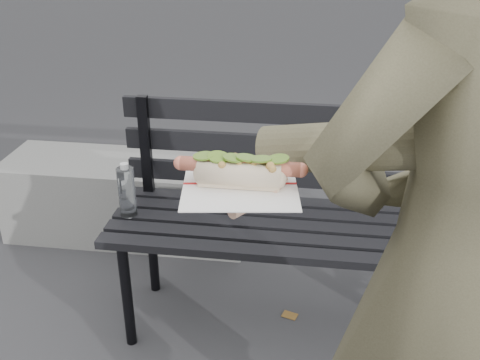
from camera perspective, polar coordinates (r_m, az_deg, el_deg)
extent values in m
cylinder|color=black|center=(2.17, -11.42, -11.41)|extent=(0.04, 0.04, 0.45)
cylinder|color=black|center=(2.43, -8.91, -6.61)|extent=(0.04, 0.04, 0.45)
cube|color=black|center=(1.92, 7.32, -7.76)|extent=(1.50, 0.07, 0.03)
cube|color=black|center=(1.99, 7.38, -6.32)|extent=(1.50, 0.07, 0.03)
cube|color=black|center=(2.07, 7.44, -4.98)|extent=(1.50, 0.07, 0.03)
cube|color=black|center=(2.15, 7.49, -3.74)|extent=(1.50, 0.07, 0.03)
cube|color=black|center=(2.22, 7.54, -2.59)|extent=(1.50, 0.07, 0.03)
cube|color=black|center=(2.24, -9.55, 3.29)|extent=(0.04, 0.03, 0.42)
cube|color=black|center=(2.20, 7.71, 0.17)|extent=(1.50, 0.02, 0.08)
cube|color=black|center=(2.15, 7.92, 3.29)|extent=(1.50, 0.02, 0.08)
cube|color=black|center=(2.10, 8.14, 6.55)|extent=(1.50, 0.02, 0.08)
cylinder|color=white|center=(2.11, -11.43, -1.20)|extent=(0.06, 0.06, 0.19)
cylinder|color=white|center=(2.07, -11.69, 1.39)|extent=(0.03, 0.03, 0.02)
cube|color=slate|center=(2.88, -11.32, -1.79)|extent=(1.20, 0.40, 0.40)
imported|color=#4B4832|center=(1.16, 21.25, -9.59)|extent=(0.76, 0.64, 1.77)
cylinder|color=#4B4832|center=(1.00, 15.84, 3.48)|extent=(0.51, 0.23, 0.19)
cylinder|color=#D8A384|center=(0.95, 2.47, -0.96)|extent=(0.09, 0.08, 0.07)
ellipsoid|color=#D8A384|center=(0.95, 0.00, -1.35)|extent=(0.10, 0.12, 0.03)
cylinder|color=#D8A384|center=(0.93, -3.62, -1.88)|extent=(0.05, 0.02, 0.02)
cylinder|color=#D8A384|center=(0.95, -3.38, -1.31)|extent=(0.05, 0.02, 0.02)
cylinder|color=#D8A384|center=(0.96, -3.16, -0.77)|extent=(0.05, 0.02, 0.02)
cylinder|color=#D8A384|center=(0.98, -2.94, -0.24)|extent=(0.05, 0.02, 0.02)
cylinder|color=#D8A384|center=(0.90, 0.15, -2.90)|extent=(0.04, 0.05, 0.02)
cube|color=white|center=(0.94, 0.00, -0.44)|extent=(0.21, 0.21, 0.00)
cube|color=#B21E1E|center=(0.94, 0.00, -0.35)|extent=(0.19, 0.03, 0.00)
cylinder|color=#D56C52|center=(0.93, 0.00, 1.39)|extent=(0.20, 0.02, 0.02)
sphere|color=#D56C52|center=(0.94, -6.03, 1.73)|extent=(0.03, 0.02, 0.02)
sphere|color=#D56C52|center=(0.92, 6.19, 1.02)|extent=(0.03, 0.02, 0.02)
sphere|color=#9E6B2D|center=(0.91, -1.86, 1.50)|extent=(0.01, 0.01, 0.01)
sphere|color=#9E6B2D|center=(0.91, 3.71, 1.61)|extent=(0.01, 0.01, 0.01)
sphere|color=#9E6B2D|center=(0.93, 1.76, 2.30)|extent=(0.01, 0.01, 0.01)
sphere|color=#9E6B2D|center=(0.92, 2.66, 1.32)|extent=(0.01, 0.01, 0.01)
sphere|color=#9E6B2D|center=(0.93, 1.98, 1.99)|extent=(0.01, 0.01, 0.01)
sphere|color=#9E6B2D|center=(0.90, 2.11, 0.83)|extent=(0.01, 0.01, 0.01)
sphere|color=#9E6B2D|center=(0.92, -1.86, 1.33)|extent=(0.01, 0.01, 0.01)
sphere|color=#9E6B2D|center=(0.90, 2.81, 0.98)|extent=(0.01, 0.01, 0.01)
sphere|color=#9E6B2D|center=(0.91, 1.20, 1.48)|extent=(0.01, 0.01, 0.01)
sphere|color=#9E6B2D|center=(0.93, 0.70, 1.69)|extent=(0.01, 0.01, 0.01)
sphere|color=#9E6B2D|center=(0.91, 1.50, 1.40)|extent=(0.01, 0.01, 0.01)
sphere|color=#9E6B2D|center=(0.91, 1.16, 1.76)|extent=(0.01, 0.01, 0.01)
sphere|color=#9E6B2D|center=(0.92, -3.91, 1.52)|extent=(0.01, 0.01, 0.01)
sphere|color=#9E6B2D|center=(0.95, -2.57, 2.63)|extent=(0.01, 0.01, 0.01)
sphere|color=#9E6B2D|center=(0.94, 0.06, 2.29)|extent=(0.01, 0.01, 0.01)
sphere|color=#9E6B2D|center=(0.94, -1.36, 2.15)|extent=(0.01, 0.01, 0.01)
sphere|color=#9E6B2D|center=(0.91, 3.09, 1.60)|extent=(0.01, 0.01, 0.01)
sphere|color=#9E6B2D|center=(0.90, 3.31, 1.11)|extent=(0.01, 0.01, 0.01)
sphere|color=#9E6B2D|center=(0.92, 3.83, 1.37)|extent=(0.01, 0.01, 0.01)
sphere|color=#9E6B2D|center=(0.93, -1.88, 1.75)|extent=(0.01, 0.01, 0.01)
sphere|color=#9E6B2D|center=(0.95, -2.44, 2.21)|extent=(0.01, 0.01, 0.01)
sphere|color=#9E6B2D|center=(0.91, -0.08, 1.61)|extent=(0.01, 0.01, 0.01)
sphere|color=#9E6B2D|center=(0.90, 3.10, 1.41)|extent=(0.01, 0.01, 0.01)
sphere|color=#9E6B2D|center=(0.94, -2.84, 2.17)|extent=(0.01, 0.01, 0.01)
sphere|color=#9E6B2D|center=(0.94, -2.38, 2.05)|extent=(0.01, 0.01, 0.01)
sphere|color=#9E6B2D|center=(0.94, -0.50, 2.37)|extent=(0.01, 0.01, 0.01)
sphere|color=#9E6B2D|center=(0.92, 0.98, 1.76)|extent=(0.01, 0.01, 0.01)
sphere|color=#9E6B2D|center=(0.94, -1.22, 2.41)|extent=(0.01, 0.01, 0.01)
sphere|color=#9E6B2D|center=(0.91, 1.35, 1.62)|extent=(0.01, 0.01, 0.01)
sphere|color=#9E6B2D|center=(0.91, -2.27, 1.10)|extent=(0.01, 0.01, 0.01)
cylinder|color=#5B8524|center=(0.93, -3.72, 2.46)|extent=(0.04, 0.04, 0.01)
cylinder|color=#5B8524|center=(0.92, -2.21, 2.35)|extent=(0.04, 0.04, 0.01)
cylinder|color=#5B8524|center=(0.92, -0.65, 2.27)|extent=(0.04, 0.04, 0.01)
cylinder|color=#5B8524|center=(0.92, 0.68, 2.28)|extent=(0.04, 0.04, 0.01)
cylinder|color=#5B8524|center=(0.91, 2.13, 2.15)|extent=(0.04, 0.04, 0.01)
cylinder|color=#5B8524|center=(0.91, 3.91, 2.15)|extent=(0.04, 0.04, 0.01)
cube|color=brown|center=(3.28, -22.41, -3.71)|extent=(0.07, 0.07, 0.00)
cube|color=brown|center=(3.50, -7.95, 0.15)|extent=(0.04, 0.05, 0.00)
cube|color=brown|center=(3.18, 10.96, -2.92)|extent=(0.08, 0.06, 0.00)
cube|color=brown|center=(2.39, 5.08, -13.53)|extent=(0.07, 0.06, 0.00)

